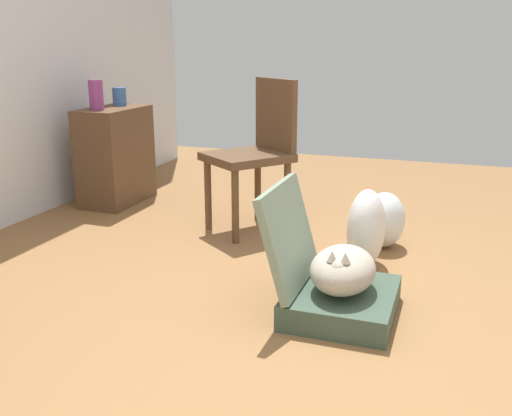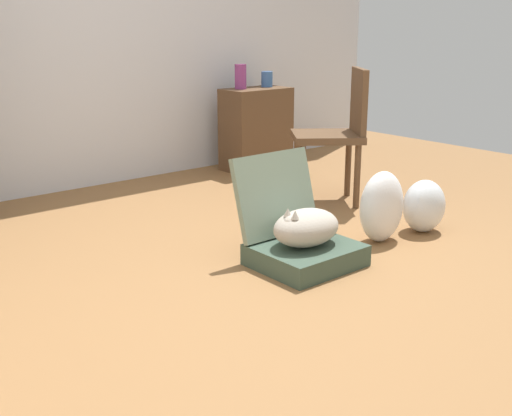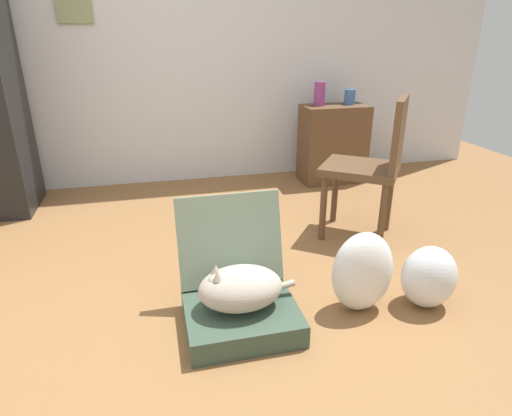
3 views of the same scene
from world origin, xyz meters
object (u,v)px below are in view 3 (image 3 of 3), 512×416
vase_tall (320,94)px  suitcase_base (241,316)px  plastic_bag_white (362,272)px  side_table (333,144)px  vase_short (350,97)px  chair (372,164)px  plastic_bag_clear (429,277)px  cat (240,288)px

vase_tall → suitcase_base: bearing=-120.0°
plastic_bag_white → side_table: bearing=70.9°
vase_short → chair: size_ratio=0.14×
side_table → chair: size_ratio=0.74×
plastic_bag_white → plastic_bag_clear: bearing=-8.4°
plastic_bag_clear → cat: bearing=176.8°
vase_tall → cat: bearing=-120.0°
cat → plastic_bag_clear: 0.96m
suitcase_base → cat: bearing=174.7°
plastic_bag_white → vase_short: 2.22m
suitcase_base → vase_short: vase_short is taller
side_table → plastic_bag_clear: bearing=-99.4°
plastic_bag_clear → vase_short: size_ratio=2.47×
side_table → chair: (-0.25, -1.19, 0.17)m
suitcase_base → side_table: side_table is taller
vase_tall → chair: 1.26m
plastic_bag_white → plastic_bag_clear: size_ratio=1.30×
suitcase_base → vase_short: 2.55m
plastic_bag_white → side_table: size_ratio=0.60×
plastic_bag_clear → chair: chair is taller
plastic_bag_white → plastic_bag_clear: 0.35m
cat → side_table: side_table is taller
cat → plastic_bag_white: (0.61, -0.00, -0.00)m
cat → vase_short: 2.51m
suitcase_base → plastic_bag_clear: 0.96m
cat → plastic_bag_white: plastic_bag_white is taller
plastic_bag_white → cat: bearing=179.8°
suitcase_base → side_table: 2.36m
plastic_bag_clear → vase_tall: bearing=84.8°
vase_tall → chair: (-0.11, -1.22, -0.29)m
plastic_bag_clear → vase_tall: (0.19, 2.03, 0.64)m
plastic_bag_white → side_table: side_table is taller
vase_tall → plastic_bag_clear: bearing=-95.2°
cat → plastic_bag_clear: (0.96, -0.05, -0.05)m
side_table → vase_tall: (-0.15, 0.03, 0.45)m
chair → plastic_bag_clear: bearing=31.3°
suitcase_base → chair: size_ratio=0.55×
plastic_bag_clear → vase_tall: size_ratio=1.58×
suitcase_base → side_table: size_ratio=0.74×
plastic_bag_clear → side_table: 2.04m
side_table → vase_short: 0.44m
cat → plastic_bag_clear: size_ratio=1.45×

